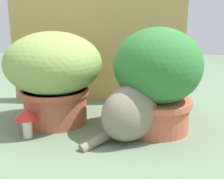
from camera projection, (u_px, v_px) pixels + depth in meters
name	position (u px, v px, depth m)	size (l,w,h in m)	color
ground_plane	(92.00, 134.00, 1.10)	(6.00, 6.00, 0.00)	slate
cardboard_backdrop	(97.00, 25.00, 1.48)	(1.00, 0.03, 0.88)	tan
grass_planter	(54.00, 73.00, 1.18)	(0.43, 0.43, 0.42)	#B35C3F
leafy_planter	(157.00, 77.00, 1.10)	(0.37, 0.37, 0.44)	#C46141
cat	(133.00, 109.00, 1.03)	(0.35, 0.31, 0.32)	gray
mushroom_ornament_pink	(37.00, 108.00, 1.15)	(0.09, 0.09, 0.12)	silver
mushroom_ornament_red	(27.00, 116.00, 1.05)	(0.10, 0.10, 0.13)	beige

